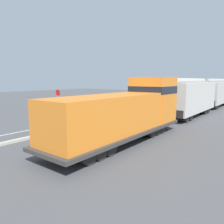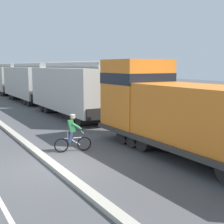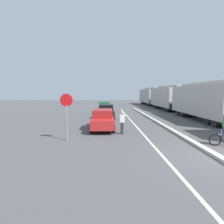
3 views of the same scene
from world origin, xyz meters
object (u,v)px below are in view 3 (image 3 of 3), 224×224
object	(u,v)px
hopper_car_lead	(204,101)
parked_car_red	(103,119)
stop_sign	(67,108)
pedestrian_by_cars	(122,122)
hopper_car_middle	(167,98)
parked_car_green	(105,107)
hopper_car_trailing	(150,96)
parked_car_black	(106,111)

from	to	relation	value
hopper_car_lead	parked_car_red	world-z (taller)	hopper_car_lead
stop_sign	pedestrian_by_cars	bearing A→B (deg)	24.88
hopper_car_middle	pedestrian_by_cars	size ratio (longest dim) A/B	6.54
parked_car_green	hopper_car_lead	bearing A→B (deg)	-33.88
hopper_car_middle	pedestrian_by_cars	xyz separation A→B (m)	(-9.30, -17.69, -1.23)
hopper_car_trailing	parked_car_green	size ratio (longest dim) A/B	2.51
parked_car_black	pedestrian_by_cars	world-z (taller)	same
hopper_car_middle	stop_sign	distance (m)	23.18
pedestrian_by_cars	parked_car_black	bearing A→B (deg)	98.80
hopper_car_lead	hopper_car_middle	world-z (taller)	same
hopper_car_trailing	parked_car_green	world-z (taller)	hopper_car_trailing
parked_car_red	parked_car_black	xyz separation A→B (m)	(0.26, 5.82, 0.00)
hopper_car_middle	parked_car_black	bearing A→B (deg)	-135.66
hopper_car_middle	stop_sign	size ratio (longest dim) A/B	3.68
hopper_car_trailing	parked_car_black	size ratio (longest dim) A/B	2.51
stop_sign	pedestrian_by_cars	size ratio (longest dim) A/B	1.78
parked_car_black	stop_sign	world-z (taller)	stop_sign
parked_car_black	parked_car_green	xyz separation A→B (m)	(-0.20, 5.77, 0.00)
hopper_car_lead	parked_car_green	bearing A→B (deg)	146.12
hopper_car_middle	stop_sign	bearing A→B (deg)	-123.55
stop_sign	hopper_car_trailing	bearing A→B (deg)	67.49
hopper_car_lead	parked_car_black	bearing A→B (deg)	172.48
parked_car_black	pedestrian_by_cars	xyz separation A→B (m)	(1.16, -7.47, 0.03)
hopper_car_middle	hopper_car_trailing	size ratio (longest dim) A/B	1.00
pedestrian_by_cars	hopper_car_lead	bearing A→B (deg)	33.22
hopper_car_middle	pedestrian_by_cars	bearing A→B (deg)	-117.73
hopper_car_lead	parked_car_red	bearing A→B (deg)	-157.49
parked_car_black	hopper_car_lead	bearing A→B (deg)	-7.52
hopper_car_middle	parked_car_green	bearing A→B (deg)	-157.36
hopper_car_middle	hopper_car_trailing	world-z (taller)	same
parked_car_red	pedestrian_by_cars	distance (m)	2.17
hopper_car_lead	hopper_car_middle	xyz separation A→B (m)	(0.00, 11.60, 0.00)
parked_car_black	stop_sign	distance (m)	9.48
parked_car_red	parked_car_green	world-z (taller)	same
parked_car_red	stop_sign	bearing A→B (deg)	-122.62
hopper_car_trailing	pedestrian_by_cars	xyz separation A→B (m)	(-9.30, -29.29, -1.23)
hopper_car_lead	hopper_car_trailing	xyz separation A→B (m)	(0.00, 23.20, 0.00)
stop_sign	parked_car_black	bearing A→B (deg)	75.48
hopper_car_lead	pedestrian_by_cars	distance (m)	11.18
hopper_car_middle	parked_car_red	world-z (taller)	hopper_car_middle
parked_car_black	parked_car_green	size ratio (longest dim) A/B	1.00
pedestrian_by_cars	parked_car_red	bearing A→B (deg)	130.66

